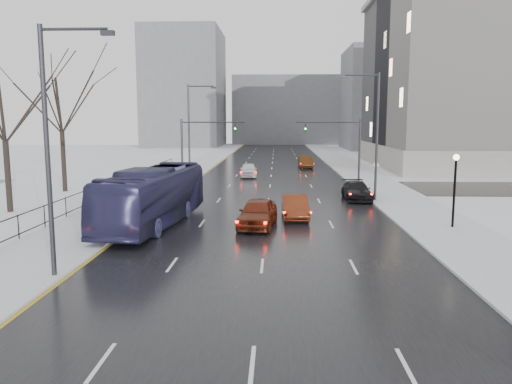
# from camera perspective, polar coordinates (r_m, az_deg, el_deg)

# --- Properties ---
(road) EXTENTS (16.00, 150.00, 0.04)m
(road) POSITION_cam_1_polar(r_m,az_deg,el_deg) (59.58, 1.76, 2.07)
(road) COLOR black
(road) RESTS_ON ground
(cross_road) EXTENTS (130.00, 10.00, 0.04)m
(cross_road) POSITION_cam_1_polar(r_m,az_deg,el_deg) (47.67, 1.60, 0.53)
(cross_road) COLOR black
(cross_road) RESTS_ON ground
(sidewalk_left) EXTENTS (5.00, 150.00, 0.16)m
(sidewalk_left) POSITION_cam_1_polar(r_m,az_deg,el_deg) (60.60, -8.23, 2.15)
(sidewalk_left) COLOR silver
(sidewalk_left) RESTS_ON ground
(sidewalk_right) EXTENTS (5.00, 150.00, 0.16)m
(sidewalk_right) POSITION_cam_1_polar(r_m,az_deg,el_deg) (60.39, 11.78, 2.04)
(sidewalk_right) COLOR silver
(sidewalk_right) RESTS_ON ground
(park_strip) EXTENTS (14.00, 150.00, 0.12)m
(park_strip) POSITION_cam_1_polar(r_m,az_deg,el_deg) (63.03, -16.75, 2.10)
(park_strip) COLOR white
(park_strip) RESTS_ON ground
(tree_park_d) EXTENTS (8.75, 8.75, 12.50)m
(tree_park_d) POSITION_cam_1_polar(r_m,az_deg,el_deg) (38.52, -26.25, -2.19)
(tree_park_d) COLOR black
(tree_park_d) RESTS_ON ground
(tree_park_e) EXTENTS (9.45, 9.45, 13.50)m
(tree_park_e) POSITION_cam_1_polar(r_m,az_deg,el_deg) (47.58, -20.95, -0.05)
(tree_park_e) COLOR black
(tree_park_e) RESTS_ON ground
(iron_fence) EXTENTS (0.06, 70.00, 1.30)m
(iron_fence) POSITION_cam_1_polar(r_m,az_deg,el_deg) (32.71, -22.28, -2.05)
(iron_fence) COLOR black
(iron_fence) RESTS_ON sidewalk_left
(streetlight_r_mid) EXTENTS (2.95, 0.25, 10.00)m
(streetlight_r_mid) POSITION_cam_1_polar(r_m,az_deg,el_deg) (39.97, 13.36, 6.89)
(streetlight_r_mid) COLOR #2D2D33
(streetlight_r_mid) RESTS_ON ground
(streetlight_l_near) EXTENTS (2.95, 0.25, 10.00)m
(streetlight_l_near) POSITION_cam_1_polar(r_m,az_deg,el_deg) (21.15, -22.25, 5.52)
(streetlight_l_near) COLOR #2D2D33
(streetlight_l_near) RESTS_ON ground
(streetlight_l_far) EXTENTS (2.95, 0.25, 10.00)m
(streetlight_l_far) POSITION_cam_1_polar(r_m,az_deg,el_deg) (51.99, -7.42, 7.29)
(streetlight_l_far) COLOR #2D2D33
(streetlight_l_far) RESTS_ON ground
(lamppost_r_mid) EXTENTS (0.36, 0.36, 4.28)m
(lamppost_r_mid) POSITION_cam_1_polar(r_m,az_deg,el_deg) (31.22, 21.79, 1.29)
(lamppost_r_mid) COLOR black
(lamppost_r_mid) RESTS_ON sidewalk_right
(mast_signal_right) EXTENTS (6.10, 0.33, 6.50)m
(mast_signal_right) POSITION_cam_1_polar(r_m,az_deg,el_deg) (47.76, 10.48, 5.33)
(mast_signal_right) COLOR #2D2D33
(mast_signal_right) RESTS_ON ground
(mast_signal_left) EXTENTS (6.10, 0.33, 6.50)m
(mast_signal_left) POSITION_cam_1_polar(r_m,az_deg,el_deg) (47.95, -7.20, 5.42)
(mast_signal_left) COLOR #2D2D33
(mast_signal_left) RESTS_ON ground
(no_uturn_sign) EXTENTS (0.60, 0.06, 2.70)m
(no_uturn_sign) POSITION_cam_1_polar(r_m,az_deg,el_deg) (44.27, 13.55, 2.68)
(no_uturn_sign) COLOR #2D2D33
(no_uturn_sign) RESTS_ON sidewalk_right
(bldg_far_right) EXTENTS (24.00, 20.00, 22.00)m
(bldg_far_right) POSITION_cam_1_polar(r_m,az_deg,el_deg) (117.57, 16.08, 10.14)
(bldg_far_right) COLOR slate
(bldg_far_right) RESTS_ON ground
(bldg_far_left) EXTENTS (18.00, 22.00, 28.00)m
(bldg_far_left) POSITION_cam_1_polar(r_m,az_deg,el_deg) (126.50, -8.11, 11.57)
(bldg_far_left) COLOR slate
(bldg_far_left) RESTS_ON ground
(bldg_far_center) EXTENTS (30.00, 18.00, 18.00)m
(bldg_far_center) POSITION_cam_1_polar(r_m,az_deg,el_deg) (139.30, 3.79, 9.26)
(bldg_far_center) COLOR slate
(bldg_far_center) RESTS_ON ground
(bus) EXTENTS (4.26, 12.90, 3.53)m
(bus) POSITION_cam_1_polar(r_m,az_deg,el_deg) (30.97, -11.61, -0.47)
(bus) COLOR navy
(bus) RESTS_ON road
(sedan_center_near) EXTENTS (2.59, 5.21, 1.71)m
(sedan_center_near) POSITION_cam_1_polar(r_m,az_deg,el_deg) (29.88, 0.19, -2.39)
(sedan_center_near) COLOR #632211
(sedan_center_near) RESTS_ON road
(sedan_right_near) EXTENTS (1.76, 4.63, 1.51)m
(sedan_right_near) POSITION_cam_1_polar(r_m,az_deg,el_deg) (32.68, 4.47, -1.67)
(sedan_right_near) COLOR maroon
(sedan_right_near) RESTS_ON road
(sedan_right_far) EXTENTS (2.04, 4.98, 1.44)m
(sedan_right_far) POSITION_cam_1_polar(r_m,az_deg,el_deg) (40.92, 11.43, 0.14)
(sedan_right_far) COLOR black
(sedan_right_far) RESTS_ON road
(sedan_center_far) EXTENTS (2.07, 4.72, 1.58)m
(sedan_center_far) POSITION_cam_1_polar(r_m,az_deg,el_deg) (56.25, -0.85, 2.54)
(sedan_center_far) COLOR silver
(sedan_center_far) RESTS_ON road
(sedan_right_distant) EXTENTS (1.89, 4.83, 1.57)m
(sedan_right_distant) POSITION_cam_1_polar(r_m,az_deg,el_deg) (67.36, 5.67, 3.43)
(sedan_right_distant) COLOR #44220B
(sedan_right_distant) RESTS_ON road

